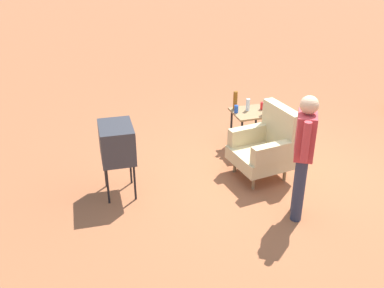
{
  "coord_description": "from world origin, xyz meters",
  "views": [
    {
      "loc": [
        5.0,
        -2.74,
        3.42
      ],
      "look_at": [
        -0.28,
        -1.16,
        0.65
      ],
      "focal_mm": 41.64,
      "sensor_mm": 36.0,
      "label": 1
    }
  ],
  "objects": [
    {
      "name": "soda_can_red",
      "position": [
        -1.18,
        0.31,
        0.71
      ],
      "size": [
        0.07,
        0.07,
        0.12
      ],
      "primitive_type": "cylinder",
      "color": "red",
      "rests_on": "side_table"
    },
    {
      "name": "bottle_short_clear",
      "position": [
        -1.2,
        0.06,
        0.75
      ],
      "size": [
        0.06,
        0.06,
        0.2
      ],
      "primitive_type": "cylinder",
      "color": "silver",
      "rests_on": "side_table"
    },
    {
      "name": "person_standing",
      "position": [
        0.82,
        -0.09,
        0.94
      ],
      "size": [
        0.51,
        0.37,
        1.64
      ],
      "color": "#2D3347",
      "rests_on": "ground"
    },
    {
      "name": "bottle_tall_amber",
      "position": [
        -1.32,
        -0.12,
        0.8
      ],
      "size": [
        0.07,
        0.07,
        0.3
      ],
      "primitive_type": "cylinder",
      "color": "brown",
      "rests_on": "side_table"
    },
    {
      "name": "flower_vase",
      "position": [
        -0.96,
        0.25,
        0.79
      ],
      "size": [
        0.15,
        0.1,
        0.27
      ],
      "color": "silver",
      "rests_on": "side_table"
    },
    {
      "name": "soda_can_blue",
      "position": [
        -1.17,
        -0.16,
        0.71
      ],
      "size": [
        0.07,
        0.07,
        0.12
      ],
      "primitive_type": "cylinder",
      "color": "blue",
      "rests_on": "side_table"
    },
    {
      "name": "side_table",
      "position": [
        -1.14,
        0.07,
        0.55
      ],
      "size": [
        0.56,
        0.56,
        0.65
      ],
      "color": "black",
      "rests_on": "ground"
    },
    {
      "name": "armchair",
      "position": [
        -0.23,
        -0.04,
        0.5
      ],
      "size": [
        0.87,
        0.88,
        1.06
      ],
      "color": "#937047",
      "rests_on": "ground"
    },
    {
      "name": "tv_on_stand",
      "position": [
        -0.35,
        -2.19,
        0.78
      ],
      "size": [
        0.62,
        0.47,
        1.03
      ],
      "color": "black",
      "rests_on": "ground"
    },
    {
      "name": "ground_plane",
      "position": [
        0.0,
        0.0,
        0.0
      ],
      "size": [
        60.0,
        60.0,
        0.0
      ],
      "primitive_type": "plane",
      "color": "#A05B38"
    }
  ]
}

